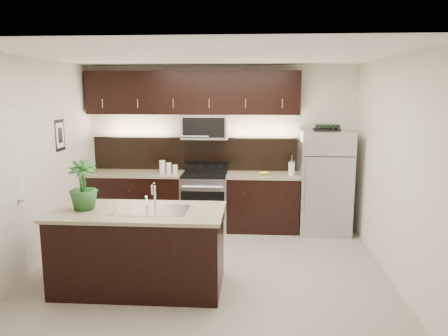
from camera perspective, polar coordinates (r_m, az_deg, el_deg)
ground at (r=5.85m, az=-1.90°, el=-12.96°), size 4.50×4.50×0.00m
room_walls at (r=5.39m, az=-3.22°, el=3.75°), size 4.52×4.02×2.71m
counter_run at (r=7.34m, az=-4.12°, el=-4.26°), size 3.51×0.65×0.94m
upper_fixtures at (r=7.25m, az=-3.92°, el=8.91°), size 3.49×0.40×1.66m
island at (r=5.25m, az=-10.97°, el=-10.35°), size 1.96×0.96×0.94m
sink_faucet at (r=5.07m, az=-9.49°, el=-5.28°), size 0.84×0.50×0.28m
refrigerator at (r=7.22m, az=12.98°, el=-1.79°), size 0.80×0.72×1.67m
wine_rack at (r=7.09m, az=13.27°, el=5.18°), size 0.41×0.25×0.10m
plant at (r=5.23m, az=-17.94°, el=-2.16°), size 0.41×0.41×0.57m
canisters at (r=7.22m, az=-7.43°, el=0.02°), size 0.31×0.15×0.21m
french_press at (r=7.12m, az=8.82°, el=0.02°), size 0.11×0.11×0.31m
bananas at (r=7.08m, az=4.82°, el=-0.68°), size 0.22×0.20×0.06m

